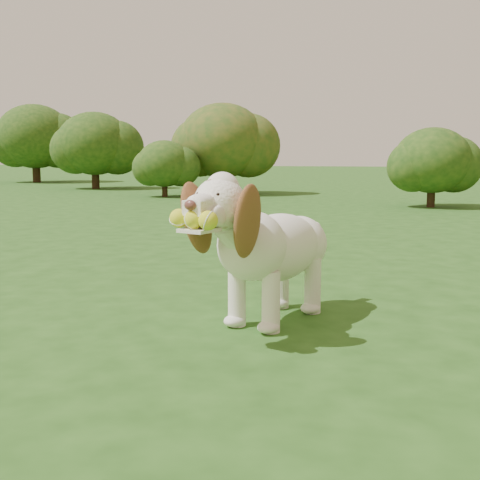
# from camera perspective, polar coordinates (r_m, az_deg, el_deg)

# --- Properties ---
(ground) EXTENTS (80.00, 80.00, 0.00)m
(ground) POSITION_cam_1_polar(r_m,az_deg,el_deg) (3.26, -6.77, -6.72)
(ground) COLOR #204714
(ground) RESTS_ON ground
(dog) EXTENTS (0.65, 1.14, 0.76)m
(dog) POSITION_cam_1_polar(r_m,az_deg,el_deg) (2.94, 2.56, -0.27)
(dog) COLOR white
(dog) RESTS_ON ground
(shrub_a) EXTENTS (1.07, 1.07, 1.11)m
(shrub_a) POSITION_cam_1_polar(r_m,az_deg,el_deg) (11.99, -7.18, 7.20)
(shrub_a) COLOR #382314
(shrub_a) RESTS_ON ground
(shrub_b) EXTENTS (1.83, 1.83, 1.90)m
(shrub_b) POSITION_cam_1_polar(r_m,az_deg,el_deg) (12.73, -1.66, 9.39)
(shrub_b) COLOR #382314
(shrub_b) RESTS_ON ground
(shrub_g) EXTENTS (2.24, 2.24, 2.32)m
(shrub_g) POSITION_cam_1_polar(r_m,az_deg,el_deg) (19.26, -18.88, 9.27)
(shrub_g) COLOR #382314
(shrub_g) RESTS_ON ground
(shrub_e) EXTENTS (1.79, 1.79, 1.86)m
(shrub_e) POSITION_cam_1_polar(r_m,az_deg,el_deg) (15.16, -13.64, 8.87)
(shrub_e) COLOR #382314
(shrub_e) RESTS_ON ground
(shrub_c) EXTENTS (1.21, 1.21, 1.26)m
(shrub_c) POSITION_cam_1_polar(r_m,az_deg,el_deg) (10.00, 17.79, 7.19)
(shrub_c) COLOR #382314
(shrub_c) RESTS_ON ground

